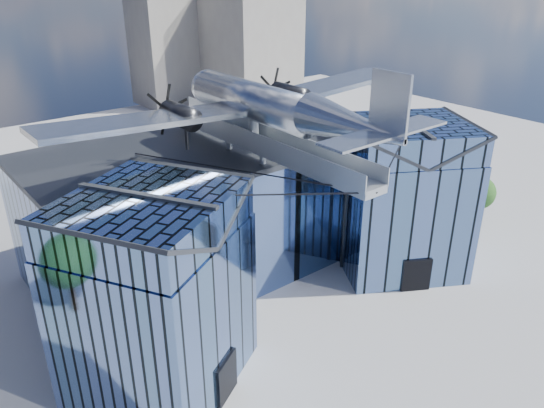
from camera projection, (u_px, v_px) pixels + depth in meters
ground_plane at (289, 304)px, 38.05m from camera, size 120.00×120.00×0.00m
museum at (240, 207)px, 39.85m from camera, size 32.88×24.50×17.60m
bg_towers at (53, 63)px, 70.45m from camera, size 77.00×24.50×26.00m
tree_plaza_e at (479, 193)px, 48.21m from camera, size 3.48×3.48×4.74m
tree_side_e at (430, 183)px, 50.30m from camera, size 3.64×3.64×4.78m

